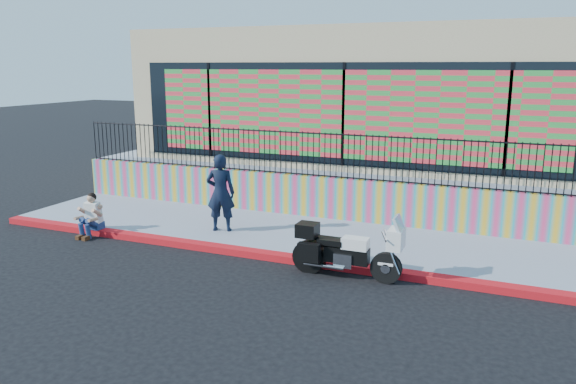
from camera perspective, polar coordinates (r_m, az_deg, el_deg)
The scene contains 10 objects.
ground at distance 12.32m, azimuth -0.38°, elevation -7.02°, with size 90.00×90.00×0.00m, color black.
red_curb at distance 12.29m, azimuth -0.38°, elevation -6.69°, with size 16.00×0.30×0.15m, color red.
sidewalk at distance 13.75m, azimuth 2.33°, elevation -4.57°, with size 16.00×3.00×0.15m, color #8D97AA.
mural_wall at distance 15.04m, azimuth 4.48°, elevation -0.61°, with size 16.00×0.20×1.10m, color #E13B72.
metal_fence at distance 14.82m, azimuth 4.56°, elevation 3.72°, with size 15.80×0.04×1.20m, color black, non-canonical shape.
elevated_platform at distance 19.87m, azimuth 9.13°, elevation 2.32°, with size 16.00×10.00×1.25m, color #8D97AA.
storefront_building at distance 19.36m, azimuth 9.25°, elevation 9.87°, with size 14.00×8.06×4.00m.
police_motorcycle at distance 11.31m, azimuth 5.81°, elevation -5.83°, with size 2.22×0.73×1.38m.
police_officer at distance 13.87m, azimuth -6.86°, elevation -0.07°, with size 0.70×0.46×1.92m, color black.
seated_man at distance 14.74m, azimuth -19.50°, elevation -2.61°, with size 0.54×0.71×1.06m.
Camera 1 is at (4.56, -10.66, 4.17)m, focal length 35.00 mm.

